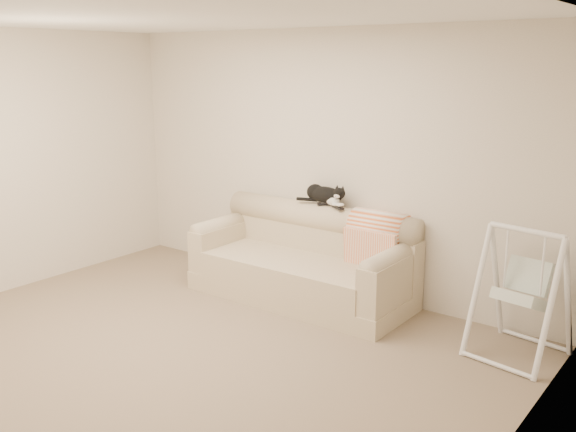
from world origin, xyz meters
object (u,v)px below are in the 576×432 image
object	(u,v)px
sofa	(305,263)
tuxedo_cat	(325,195)
baby_swing	(522,292)
remote_b	(338,207)
remote_a	(326,204)

from	to	relation	value
sofa	tuxedo_cat	bearing A→B (deg)	75.79
sofa	tuxedo_cat	distance (m)	0.70
sofa	baby_swing	distance (m)	2.12
remote_b	baby_swing	size ratio (longest dim) A/B	0.16
tuxedo_cat	remote_a	bearing A→B (deg)	0.42
sofa	remote_b	bearing A→B (deg)	38.56
sofa	baby_swing	bearing A→B (deg)	-1.28
remote_a	remote_b	size ratio (longest dim) A/B	1.06
sofa	baby_swing	size ratio (longest dim) A/B	2.09
sofa	baby_swing	world-z (taller)	baby_swing
sofa	remote_b	distance (m)	0.64
tuxedo_cat	baby_swing	bearing A→B (deg)	-8.25
tuxedo_cat	baby_swing	xyz separation A→B (m)	(2.05, -0.30, -0.48)
remote_a	tuxedo_cat	world-z (taller)	tuxedo_cat
sofa	remote_a	size ratio (longest dim) A/B	12.14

